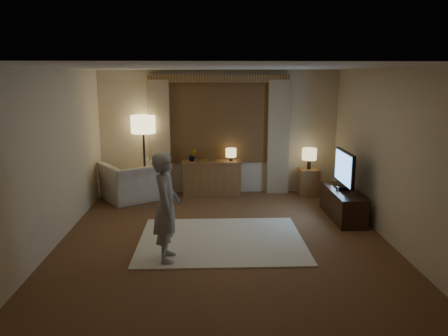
{
  "coord_description": "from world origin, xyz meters",
  "views": [
    {
      "loc": [
        -0.22,
        -6.43,
        2.48
      ],
      "look_at": [
        0.03,
        0.6,
        0.99
      ],
      "focal_mm": 35.0,
      "sensor_mm": 36.0,
      "label": 1
    }
  ],
  "objects_px": {
    "sideboard": "(212,179)",
    "side_table": "(308,182)",
    "armchair": "(135,181)",
    "person": "(166,207)",
    "tv_stand": "(343,204)"
  },
  "relations": [
    {
      "from": "sideboard",
      "to": "side_table",
      "type": "relative_size",
      "value": 2.14
    },
    {
      "from": "armchair",
      "to": "side_table",
      "type": "relative_size",
      "value": 2.11
    },
    {
      "from": "armchair",
      "to": "person",
      "type": "height_order",
      "value": "person"
    },
    {
      "from": "side_table",
      "to": "person",
      "type": "bearing_deg",
      "value": -129.3
    },
    {
      "from": "armchair",
      "to": "tv_stand",
      "type": "distance_m",
      "value": 4.08
    },
    {
      "from": "sideboard",
      "to": "armchair",
      "type": "bearing_deg",
      "value": -169.85
    },
    {
      "from": "sideboard",
      "to": "armchair",
      "type": "relative_size",
      "value": 1.02
    },
    {
      "from": "side_table",
      "to": "person",
      "type": "relative_size",
      "value": 0.38
    },
    {
      "from": "sideboard",
      "to": "person",
      "type": "distance_m",
      "value": 3.4
    },
    {
      "from": "armchair",
      "to": "tv_stand",
      "type": "relative_size",
      "value": 0.84
    },
    {
      "from": "person",
      "to": "armchair",
      "type": "bearing_deg",
      "value": 15.14
    },
    {
      "from": "armchair",
      "to": "person",
      "type": "bearing_deg",
      "value": 72.39
    },
    {
      "from": "side_table",
      "to": "person",
      "type": "xyz_separation_m",
      "value": [
        -2.67,
        -3.27,
        0.48
      ]
    },
    {
      "from": "armchair",
      "to": "tv_stand",
      "type": "height_order",
      "value": "armchair"
    },
    {
      "from": "side_table",
      "to": "tv_stand",
      "type": "relative_size",
      "value": 0.4
    }
  ]
}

